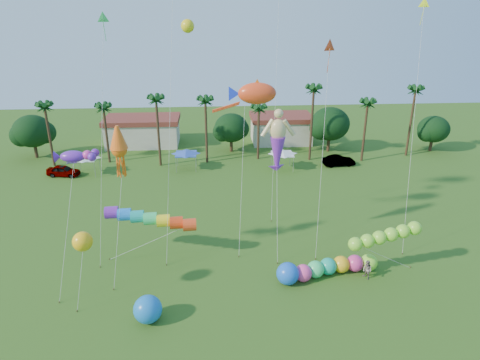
{
  "coord_description": "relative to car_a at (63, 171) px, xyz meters",
  "views": [
    {
      "loc": [
        -2.25,
        -22.4,
        22.12
      ],
      "look_at": [
        0.0,
        10.0,
        9.0
      ],
      "focal_mm": 32.0,
      "sensor_mm": 36.0,
      "label": 1
    }
  ],
  "objects": [
    {
      "name": "delta_kite_green",
      "position": [
        12.32,
        -20.02,
        19.97
      ],
      "size": [
        2.49,
        4.14,
        21.85
      ],
      "color": "green",
      "rests_on": "ground"
    },
    {
      "name": "spectator_b",
      "position": [
        34.23,
        -27.14,
        0.11
      ],
      "size": [
        0.97,
        1.06,
        1.77
      ],
      "primitive_type": "imported",
      "rotation": [
        0.0,
        0.0,
        -1.13
      ],
      "color": "gray",
      "rests_on": "ground"
    },
    {
      "name": "caterpillar_inflatable",
      "position": [
        30.52,
        -26.53,
        0.04
      ],
      "size": [
        9.61,
        3.47,
        1.96
      ],
      "rotation": [
        0.0,
        0.0,
        0.21
      ],
      "color": "#FF4396",
      "rests_on": "ground"
    },
    {
      "name": "car_a",
      "position": [
        0.0,
        0.0,
        0.0
      ],
      "size": [
        4.8,
        2.59,
        1.55
      ],
      "primitive_type": "imported",
      "rotation": [
        0.0,
        0.0,
        1.4
      ],
      "color": "#4C4C54",
      "rests_on": "ground"
    },
    {
      "name": "car_b",
      "position": [
        39.96,
        1.46,
        0.01
      ],
      "size": [
        4.91,
        2.12,
        1.57
      ],
      "primitive_type": "imported",
      "rotation": [
        0.0,
        0.0,
        1.67
      ],
      "color": "#4C4C54",
      "rests_on": "ground"
    },
    {
      "name": "tent_row",
      "position": [
        17.21,
        0.83,
        1.97
      ],
      "size": [
        31.0,
        4.0,
        0.6
      ],
      "color": "white",
      "rests_on": "ground"
    },
    {
      "name": "fish_kite",
      "position": [
        25.25,
        -18.71,
        14.03
      ],
      "size": [
        5.53,
        5.5,
        15.92
      ],
      "color": "#FF461C",
      "rests_on": "ground"
    },
    {
      "name": "blue_ball",
      "position": [
        15.84,
        -31.37,
        0.3
      ],
      "size": [
        2.16,
        2.16,
        2.16
      ],
      "primitive_type": "sphere",
      "color": "blue",
      "rests_on": "ground"
    },
    {
      "name": "ground",
      "position": [
        23.21,
        -35.5,
        -0.78
      ],
      "size": [
        160.0,
        160.0,
        0.0
      ],
      "primitive_type": "plane",
      "color": "#285116",
      "rests_on": "ground"
    },
    {
      "name": "merman_kite",
      "position": [
        27.06,
        -20.34,
        9.53
      ],
      "size": [
        2.8,
        5.15,
        13.17
      ],
      "color": "#DCBD7D",
      "rests_on": "ground"
    },
    {
      "name": "orange_ball_kite",
      "position": [
        10.94,
        -28.72,
        4.8
      ],
      "size": [
        1.76,
        2.11,
        6.35
      ],
      "color": "yellow",
      "rests_on": "ground"
    },
    {
      "name": "rainbow_tube",
      "position": [
        16.62,
        -22.86,
        2.85
      ],
      "size": [
        9.91,
        2.03,
        4.21
      ],
      "color": "#EE451A",
      "rests_on": "ground"
    },
    {
      "name": "squid_kite",
      "position": [
        13.35,
        -23.77,
        10.5
      ],
      "size": [
        1.93,
        4.5,
        13.38
      ],
      "color": "#FF6314",
      "rests_on": "ground"
    },
    {
      "name": "buildings_row",
      "position": [
        20.12,
        14.5,
        1.22
      ],
      "size": [
        35.0,
        7.0,
        4.0
      ],
      "color": "beige",
      "rests_on": "ground"
    },
    {
      "name": "delta_kite_yellow",
      "position": [
        39.84,
        -18.8,
        21.04
      ],
      "size": [
        1.34,
        5.19,
        22.98
      ],
      "color": "#E3FF1A",
      "rests_on": "ground"
    },
    {
      "name": "delta_kite_red",
      "position": [
        31.19,
        -20.66,
        18.01
      ],
      "size": [
        1.42,
        3.65,
        19.71
      ],
      "color": "red",
      "rests_on": "ground"
    },
    {
      "name": "tree_line",
      "position": [
        26.77,
        8.49,
        3.5
      ],
      "size": [
        69.46,
        8.91,
        11.0
      ],
      "color": "#3A2819",
      "rests_on": "ground"
    },
    {
      "name": "lobster_kite",
      "position": [
        9.69,
        -24.19,
        10.13
      ],
      "size": [
        3.67,
        5.69,
        11.6
      ],
      "color": "#6723B2",
      "rests_on": "ground"
    },
    {
      "name": "green_worm",
      "position": [
        33.12,
        -26.57,
        2.39
      ],
      "size": [
        9.11,
        1.63,
        3.91
      ],
      "color": "#8BE733",
      "rests_on": "ground"
    }
  ]
}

